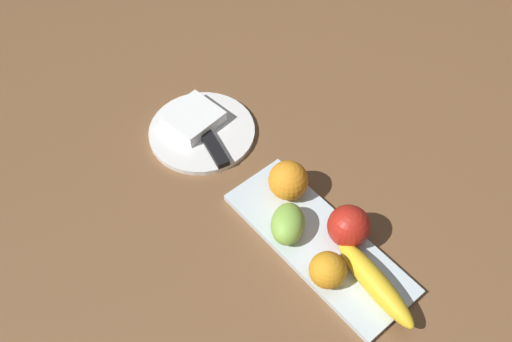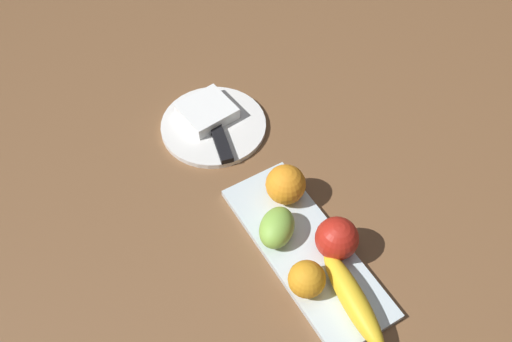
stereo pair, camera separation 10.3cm
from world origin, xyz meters
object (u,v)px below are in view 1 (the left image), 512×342
object	(u,v)px
grape_bunch	(288,224)
knife	(211,144)
orange_near_apple	(328,270)
dinner_plate	(202,132)
fruit_tray	(318,242)
orange_near_banana	(287,181)
apple	(349,226)
folded_napkin	(193,118)
banana	(375,282)

from	to	relation	value
grape_bunch	knife	bearing A→B (deg)	-4.78
orange_near_apple	dinner_plate	distance (m)	0.39
fruit_tray	orange_near_banana	bearing A→B (deg)	-12.06
apple	grape_bunch	bearing A→B (deg)	43.47
folded_napkin	knife	world-z (taller)	folded_napkin
banana	dinner_plate	bearing A→B (deg)	8.50
grape_bunch	banana	bearing A→B (deg)	-168.22
orange_near_apple	grape_bunch	bearing A→B (deg)	-6.19
orange_near_apple	orange_near_banana	distance (m)	0.18
folded_napkin	fruit_tray	bearing A→B (deg)	180.00
banana	grape_bunch	world-z (taller)	grape_bunch
knife	folded_napkin	bearing A→B (deg)	5.90
banana	orange_near_apple	xyz separation A→B (m)	(0.06, 0.05, 0.01)
fruit_tray	folded_napkin	xyz separation A→B (m)	(0.36, -0.00, 0.02)
grape_bunch	orange_near_apple	bearing A→B (deg)	173.81
grape_bunch	dinner_plate	size ratio (longest dim) A/B	0.38
apple	orange_near_apple	bearing A→B (deg)	112.29
knife	orange_near_apple	bearing A→B (deg)	-171.51
orange_near_banana	dinner_plate	bearing A→B (deg)	6.04
banana	dinner_plate	size ratio (longest dim) A/B	0.87
orange_near_banana	folded_napkin	distance (m)	0.25
orange_near_banana	grape_bunch	xyz separation A→B (m)	(-0.06, 0.05, -0.01)
orange_near_apple	grape_bunch	size ratio (longest dim) A/B	0.76
apple	orange_near_apple	distance (m)	0.09
banana	knife	distance (m)	0.41
orange_near_banana	dinner_plate	distance (m)	0.23
fruit_tray	folded_napkin	bearing A→B (deg)	-0.00
folded_napkin	orange_near_banana	bearing A→B (deg)	-174.59
banana	folded_napkin	world-z (taller)	banana
orange_near_apple	grape_bunch	distance (m)	0.11
folded_napkin	orange_near_apple	bearing A→B (deg)	174.35
banana	orange_near_banana	world-z (taller)	orange_near_banana
apple	fruit_tray	bearing A→B (deg)	57.12
orange_near_banana	folded_napkin	xyz separation A→B (m)	(0.25, 0.02, -0.02)
grape_bunch	folded_napkin	distance (m)	0.31
apple	banana	size ratio (longest dim) A/B	0.40
apple	knife	world-z (taller)	apple
orange_near_apple	dinner_plate	world-z (taller)	orange_near_apple
apple	banana	world-z (taller)	apple
fruit_tray	orange_near_apple	distance (m)	0.08
grape_bunch	dinner_plate	bearing A→B (deg)	-5.96
banana	knife	world-z (taller)	banana
orange_near_apple	orange_near_banana	size ratio (longest dim) A/B	0.85
apple	orange_near_banana	distance (m)	0.14
fruit_tray	apple	world-z (taller)	apple
folded_napkin	knife	size ratio (longest dim) A/B	0.54
orange_near_apple	banana	bearing A→B (deg)	-142.40
grape_bunch	fruit_tray	bearing A→B (deg)	-148.09
banana	folded_napkin	size ratio (longest dim) A/B	1.86
apple	grape_bunch	xyz separation A→B (m)	(0.07, 0.07, -0.01)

